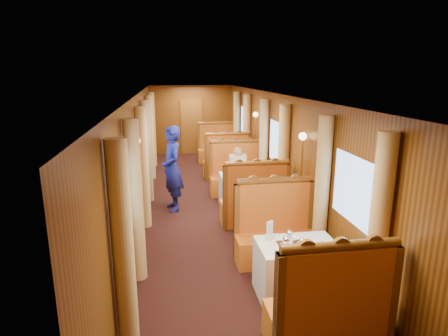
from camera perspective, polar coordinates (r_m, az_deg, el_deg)
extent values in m
cube|color=brown|center=(13.95, -4.94, 6.27)|extent=(0.80, 0.04, 2.00)
cube|color=white|center=(5.29, 11.01, -14.98)|extent=(1.05, 0.72, 0.75)
cube|color=#B13B13|center=(4.63, 15.12, -22.14)|extent=(1.30, 0.55, 0.45)
cube|color=#B13B13|center=(4.13, 16.93, -16.78)|extent=(1.30, 0.12, 0.80)
cylinder|color=brown|center=(3.92, 17.41, -11.25)|extent=(1.23, 0.10, 0.10)
cube|color=#B13B13|center=(6.15, 7.94, -12.01)|extent=(1.30, 0.55, 0.45)
cube|color=#B13B13|center=(6.10, 7.57, -5.86)|extent=(1.30, 0.12, 0.80)
cylinder|color=brown|center=(5.96, 7.71, -1.88)|extent=(1.23, 0.10, 0.10)
cube|color=white|center=(8.39, 3.06, -3.50)|extent=(1.05, 0.72, 0.75)
cube|color=#B13B13|center=(7.57, 4.51, -6.75)|extent=(1.30, 0.55, 0.45)
cube|color=#B13B13|center=(7.17, 4.99, -2.69)|extent=(1.30, 0.12, 0.80)
cylinder|color=brown|center=(7.05, 5.07, 0.73)|extent=(1.23, 0.10, 0.10)
cube|color=#B13B13|center=(9.33, 1.87, -2.61)|extent=(1.30, 0.55, 0.45)
cube|color=#B13B13|center=(9.37, 1.66, 1.43)|extent=(1.30, 0.12, 0.80)
cylinder|color=brown|center=(9.28, 1.68, 4.07)|extent=(1.23, 0.10, 0.10)
cube|color=white|center=(11.72, -0.39, 1.68)|extent=(1.05, 0.72, 0.75)
cube|color=#B13B13|center=(10.84, 0.33, -0.18)|extent=(1.30, 0.55, 0.45)
cube|color=#B13B13|center=(10.50, 0.52, 2.83)|extent=(1.30, 0.12, 0.80)
cylinder|color=brown|center=(10.42, 0.52, 5.21)|extent=(1.23, 0.10, 0.10)
cube|color=#B13B13|center=(12.67, -1.01, 1.95)|extent=(1.30, 0.55, 0.45)
cube|color=#B13B13|center=(12.77, -1.15, 4.89)|extent=(1.30, 0.12, 0.80)
cylinder|color=brown|center=(12.70, -1.16, 6.85)|extent=(1.23, 0.10, 0.10)
cube|color=silver|center=(5.06, 10.12, -11.46)|extent=(0.35, 0.28, 0.01)
cylinder|color=white|center=(5.10, 14.66, -11.49)|extent=(0.21, 0.21, 0.01)
cylinder|color=white|center=(5.13, 6.72, -10.54)|extent=(0.08, 0.08, 0.08)
cylinder|color=white|center=(5.07, 6.77, -9.18)|extent=(0.05, 0.05, 0.18)
cylinder|color=white|center=(5.18, 7.14, -10.30)|extent=(0.08, 0.08, 0.08)
cylinder|color=white|center=(5.12, 7.18, -8.95)|extent=(0.05, 0.05, 0.18)
cylinder|color=silver|center=(8.30, 3.08, -0.49)|extent=(0.06, 0.06, 0.14)
cylinder|color=silver|center=(11.63, -0.32, 3.82)|extent=(0.06, 0.06, 0.14)
cylinder|color=#E4BE75|center=(3.98, -15.10, -12.49)|extent=(0.22, 0.22, 2.35)
cylinder|color=#E4BE75|center=(5.42, -13.37, -5.09)|extent=(0.22, 0.22, 2.35)
cylinder|color=#E4BE75|center=(4.56, 22.41, -9.57)|extent=(0.22, 0.22, 2.35)
cylinder|color=#E4BE75|center=(5.86, 14.67, -3.70)|extent=(0.22, 0.22, 2.35)
cylinder|color=#E4BE75|center=(7.27, -12.23, -0.05)|extent=(0.22, 0.22, 2.35)
cylinder|color=#E4BE75|center=(8.79, -11.67, 2.44)|extent=(0.22, 0.22, 2.35)
cylinder|color=#E4BE75|center=(7.61, 8.98, 0.73)|extent=(0.22, 0.22, 2.35)
cylinder|color=#E4BE75|center=(9.07, 6.04, 3.02)|extent=(0.22, 0.22, 2.35)
cylinder|color=#E4BE75|center=(10.70, -11.19, 4.55)|extent=(0.22, 0.22, 2.35)
cylinder|color=#E4BE75|center=(12.24, -10.91, 5.77)|extent=(0.22, 0.22, 2.35)
cylinder|color=#E4BE75|center=(10.93, 3.47, 5.00)|extent=(0.22, 0.22, 2.35)
cylinder|color=#E4BE75|center=(12.44, 1.97, 6.15)|extent=(0.22, 0.22, 2.35)
cylinder|color=#BF8C3F|center=(6.42, -12.77, -4.35)|extent=(0.04, 0.04, 1.85)
sphere|color=#FFD18C|center=(6.18, -13.26, 4.07)|extent=(0.14, 0.14, 0.14)
cylinder|color=#BF8C3F|center=(6.79, 11.51, -3.22)|extent=(0.04, 0.04, 1.85)
sphere|color=#FFD18C|center=(6.58, 11.92, 4.74)|extent=(0.14, 0.14, 0.14)
cylinder|color=#BF8C3F|center=(9.79, -11.45, 2.16)|extent=(0.04, 0.04, 1.85)
sphere|color=#FFD18C|center=(9.64, -11.73, 7.71)|extent=(0.14, 0.14, 0.14)
cylinder|color=#BF8C3F|center=(10.05, 4.72, 2.70)|extent=(0.04, 0.04, 1.85)
sphere|color=#FFD18C|center=(9.90, 4.83, 8.12)|extent=(0.14, 0.14, 0.14)
imported|color=navy|center=(8.15, -7.89, -0.11)|extent=(0.59, 0.76, 1.86)
cube|color=beige|center=(9.05, 2.06, 0.30)|extent=(0.40, 0.24, 0.55)
sphere|color=tan|center=(8.97, 2.08, 2.54)|extent=(0.20, 0.20, 0.20)
cube|color=beige|center=(8.95, 2.25, -1.39)|extent=(0.36, 0.30, 0.14)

